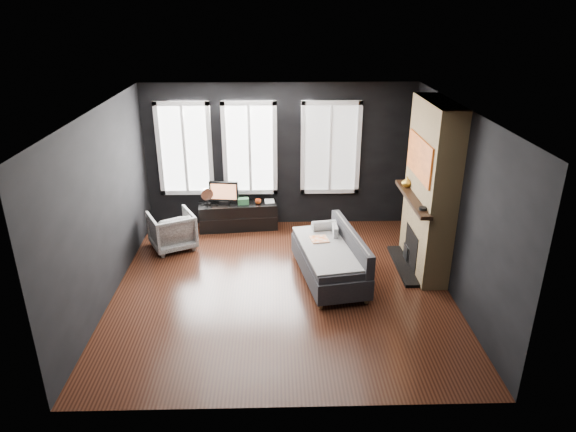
{
  "coord_description": "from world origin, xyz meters",
  "views": [
    {
      "loc": [
        -0.09,
        -6.77,
        4.02
      ],
      "look_at": [
        0.1,
        0.3,
        1.05
      ],
      "focal_mm": 32.0,
      "sensor_mm": 36.0,
      "label": 1
    }
  ],
  "objects_px": {
    "armchair": "(172,229)",
    "monitor": "(224,191)",
    "media_console": "(238,216)",
    "mantel_vase": "(407,182)",
    "mug": "(258,201)",
    "book": "(265,196)",
    "sofa": "(329,256)"
  },
  "relations": [
    {
      "from": "media_console",
      "to": "mantel_vase",
      "type": "xyz_separation_m",
      "value": [
        2.84,
        -1.19,
        1.06
      ]
    },
    {
      "from": "mug",
      "to": "mantel_vase",
      "type": "bearing_deg",
      "value": -25.42
    },
    {
      "from": "media_console",
      "to": "monitor",
      "type": "xyz_separation_m",
      "value": [
        -0.25,
        0.0,
        0.5
      ]
    },
    {
      "from": "sofa",
      "to": "mantel_vase",
      "type": "height_order",
      "value": "mantel_vase"
    },
    {
      "from": "sofa",
      "to": "media_console",
      "type": "xyz_separation_m",
      "value": [
        -1.53,
        1.97,
        -0.14
      ]
    },
    {
      "from": "media_console",
      "to": "armchair",
      "type": "bearing_deg",
      "value": -149.1
    },
    {
      "from": "sofa",
      "to": "mantel_vase",
      "type": "xyz_separation_m",
      "value": [
        1.31,
        0.78,
        0.92
      ]
    },
    {
      "from": "media_console",
      "to": "book",
      "type": "bearing_deg",
      "value": 1.55
    },
    {
      "from": "sofa",
      "to": "book",
      "type": "xyz_separation_m",
      "value": [
        -1.02,
        2.03,
        0.23
      ]
    },
    {
      "from": "book",
      "to": "mantel_vase",
      "type": "relative_size",
      "value": 1.4
    },
    {
      "from": "armchair",
      "to": "mantel_vase",
      "type": "relative_size",
      "value": 4.19
    },
    {
      "from": "sofa",
      "to": "mantel_vase",
      "type": "relative_size",
      "value": 10.45
    },
    {
      "from": "mug",
      "to": "book",
      "type": "distance_m",
      "value": 0.16
    },
    {
      "from": "media_console",
      "to": "sofa",
      "type": "bearing_deg",
      "value": -57.87
    },
    {
      "from": "sofa",
      "to": "mantel_vase",
      "type": "distance_m",
      "value": 1.78
    },
    {
      "from": "monitor",
      "to": "mantel_vase",
      "type": "xyz_separation_m",
      "value": [
        3.1,
        -1.19,
        0.56
      ]
    },
    {
      "from": "monitor",
      "to": "mug",
      "type": "relative_size",
      "value": 4.83
    },
    {
      "from": "armchair",
      "to": "mantel_vase",
      "type": "bearing_deg",
      "value": 147.93
    },
    {
      "from": "sofa",
      "to": "monitor",
      "type": "xyz_separation_m",
      "value": [
        -1.78,
        1.97,
        0.36
      ]
    },
    {
      "from": "media_console",
      "to": "mug",
      "type": "bearing_deg",
      "value": -8.72
    },
    {
      "from": "mug",
      "to": "mantel_vase",
      "type": "distance_m",
      "value": 2.83
    },
    {
      "from": "sofa",
      "to": "book",
      "type": "distance_m",
      "value": 2.29
    },
    {
      "from": "sofa",
      "to": "mug",
      "type": "distance_m",
      "value": 2.27
    },
    {
      "from": "media_console",
      "to": "mug",
      "type": "xyz_separation_m",
      "value": [
        0.38,
        -0.02,
        0.31
      ]
    },
    {
      "from": "armchair",
      "to": "mantel_vase",
      "type": "height_order",
      "value": "mantel_vase"
    },
    {
      "from": "sofa",
      "to": "media_console",
      "type": "height_order",
      "value": "sofa"
    },
    {
      "from": "mug",
      "to": "mantel_vase",
      "type": "height_order",
      "value": "mantel_vase"
    },
    {
      "from": "mug",
      "to": "book",
      "type": "xyz_separation_m",
      "value": [
        0.12,
        0.08,
        0.06
      ]
    },
    {
      "from": "monitor",
      "to": "book",
      "type": "bearing_deg",
      "value": 11.52
    },
    {
      "from": "armchair",
      "to": "book",
      "type": "bearing_deg",
      "value": -177.92
    },
    {
      "from": "armchair",
      "to": "book",
      "type": "height_order",
      "value": "book"
    },
    {
      "from": "armchair",
      "to": "monitor",
      "type": "height_order",
      "value": "monitor"
    }
  ]
}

